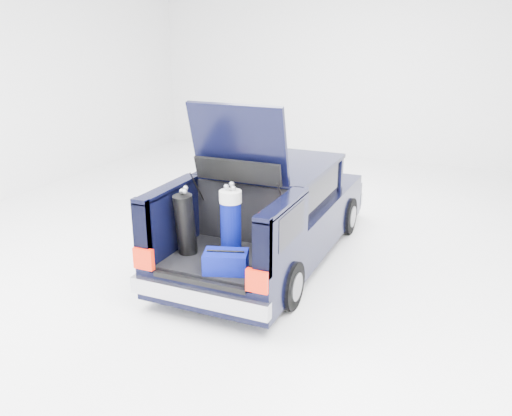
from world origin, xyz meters
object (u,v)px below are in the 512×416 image
at_px(car, 272,213).
at_px(red_suitcase, 274,233).
at_px(blue_golf_bag, 231,222).
at_px(black_golf_bag, 185,224).
at_px(blue_duffel, 226,262).

relative_size(car, red_suitcase, 8.30).
height_order(red_suitcase, blue_golf_bag, blue_golf_bag).
distance_m(car, black_golf_bag, 1.78).
height_order(car, black_golf_bag, car).
height_order(black_golf_bag, blue_golf_bag, blue_golf_bag).
bearing_deg(black_golf_bag, car, 83.15).
xyz_separation_m(car, blue_golf_bag, (0.02, -1.43, 0.35)).
xyz_separation_m(black_golf_bag, blue_duffel, (0.70, -0.27, -0.27)).
bearing_deg(car, blue_golf_bag, -89.31).
bearing_deg(car, black_golf_bag, -106.62).
relative_size(car, blue_golf_bag, 4.96).
height_order(car, blue_golf_bag, car).
distance_m(red_suitcase, black_golf_bag, 1.12).
bearing_deg(blue_duffel, red_suitcase, 50.08).
relative_size(black_golf_bag, blue_golf_bag, 0.94).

